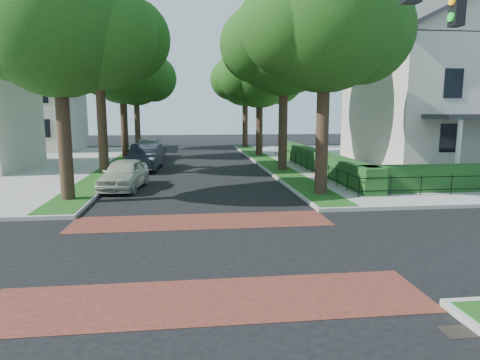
% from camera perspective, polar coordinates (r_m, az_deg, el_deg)
% --- Properties ---
extents(ground, '(120.00, 120.00, 0.00)m').
position_cam_1_polar(ground, '(12.09, -4.67, -9.34)').
color(ground, black).
rests_on(ground, ground).
extents(sidewalk_ne, '(30.00, 30.00, 0.15)m').
position_cam_1_polar(sidewalk_ne, '(36.58, 26.15, 2.32)').
color(sidewalk_ne, gray).
rests_on(sidewalk_ne, ground).
extents(crosswalk_far, '(9.00, 2.20, 0.01)m').
position_cam_1_polar(crosswalk_far, '(15.16, -5.15, -5.50)').
color(crosswalk_far, maroon).
rests_on(crosswalk_far, ground).
extents(crosswalk_near, '(9.00, 2.20, 0.01)m').
position_cam_1_polar(crosswalk_near, '(9.11, -3.85, -15.68)').
color(crosswalk_near, maroon).
rests_on(crosswalk_near, ground).
extents(storm_drain, '(0.65, 0.45, 0.01)m').
position_cam_1_polar(storm_drain, '(8.86, 27.45, -17.50)').
color(storm_drain, black).
rests_on(storm_drain, ground).
extents(grass_strip_ne, '(1.60, 29.80, 0.02)m').
position_cam_1_polar(grass_strip_ne, '(31.33, 3.85, 2.40)').
color(grass_strip_ne, '#1C4012').
rests_on(grass_strip_ne, sidewalk_ne).
extents(grass_strip_nw, '(1.60, 29.80, 0.02)m').
position_cam_1_polar(grass_strip_nw, '(31.19, -16.06, 2.03)').
color(grass_strip_nw, '#1C4012').
rests_on(grass_strip_nw, sidewalk_nw).
extents(tree_right_near, '(7.75, 6.67, 10.66)m').
position_cam_1_polar(tree_right_near, '(20.01, 11.43, 19.92)').
color(tree_right_near, black).
rests_on(tree_right_near, sidewalk_ne).
extents(tree_right_mid, '(8.25, 7.09, 11.22)m').
position_cam_1_polar(tree_right_mid, '(27.70, 6.03, 17.73)').
color(tree_right_mid, black).
rests_on(tree_right_mid, sidewalk_ne).
extents(tree_right_far, '(7.25, 6.23, 9.74)m').
position_cam_1_polar(tree_right_far, '(36.32, 2.74, 14.00)').
color(tree_right_far, black).
rests_on(tree_right_far, sidewalk_ne).
extents(tree_right_back, '(7.50, 6.45, 10.20)m').
position_cam_1_polar(tree_right_back, '(45.23, 0.79, 13.50)').
color(tree_right_back, black).
rests_on(tree_right_back, sidewalk_ne).
extents(tree_left_near, '(7.50, 6.45, 10.20)m').
position_cam_1_polar(tree_left_near, '(19.65, -22.72, 18.54)').
color(tree_left_near, black).
rests_on(tree_left_near, sidewalk_nw).
extents(tree_left_mid, '(8.00, 6.88, 11.48)m').
position_cam_1_polar(tree_left_mid, '(27.54, -18.15, 18.15)').
color(tree_left_mid, black).
rests_on(tree_left_mid, sidewalk_nw).
extents(tree_left_far, '(7.00, 6.02, 9.86)m').
position_cam_1_polar(tree_left_far, '(36.18, -15.26, 14.05)').
color(tree_left_far, black).
rests_on(tree_left_far, sidewalk_nw).
extents(tree_left_back, '(7.75, 6.66, 10.44)m').
position_cam_1_polar(tree_left_back, '(45.12, -13.59, 13.45)').
color(tree_left_back, black).
rests_on(tree_left_back, sidewalk_nw).
extents(hedge_main_road, '(1.00, 18.00, 1.20)m').
position_cam_1_polar(hedge_main_road, '(27.85, 10.10, 2.66)').
color(hedge_main_road, '#174419').
rests_on(hedge_main_road, sidewalk_ne).
extents(fence_main_road, '(0.06, 18.00, 0.90)m').
position_cam_1_polar(fence_main_road, '(27.64, 8.50, 2.34)').
color(fence_main_road, black).
rests_on(fence_main_road, sidewalk_ne).
extents(house_victorian, '(13.00, 13.05, 12.48)m').
position_cam_1_polar(house_victorian, '(32.79, 26.88, 12.01)').
color(house_victorian, beige).
rests_on(house_victorian, sidewalk_ne).
extents(house_left_far, '(10.00, 9.00, 10.14)m').
position_cam_1_polar(house_left_far, '(46.02, -26.42, 9.72)').
color(house_left_far, beige).
rests_on(house_left_far, sidewalk_nw).
extents(parked_car_front, '(2.31, 4.63, 1.51)m').
position_cam_1_polar(parked_car_front, '(21.92, -15.19, 0.77)').
color(parked_car_front, beige).
rests_on(parked_car_front, ground).
extents(parked_car_middle, '(2.11, 5.28, 1.71)m').
position_cam_1_polar(parked_car_middle, '(28.93, -12.47, 3.03)').
color(parked_car_middle, '#1D212B').
rests_on(parked_car_middle, ground).
extents(parked_car_rear, '(2.56, 5.78, 1.65)m').
position_cam_1_polar(parked_car_rear, '(35.39, -12.07, 4.08)').
color(parked_car_rear, slate).
rests_on(parked_car_rear, ground).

